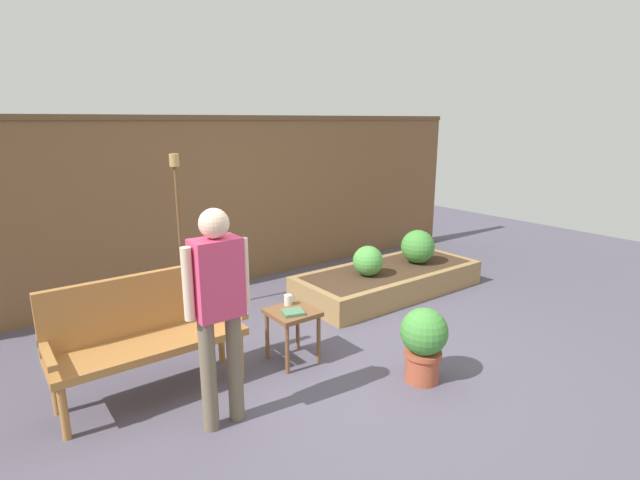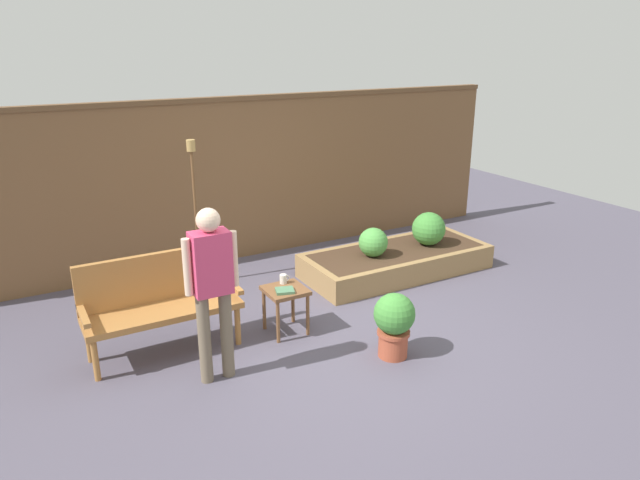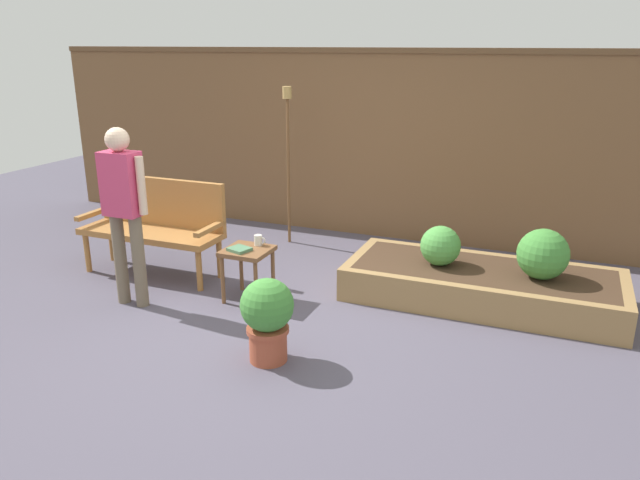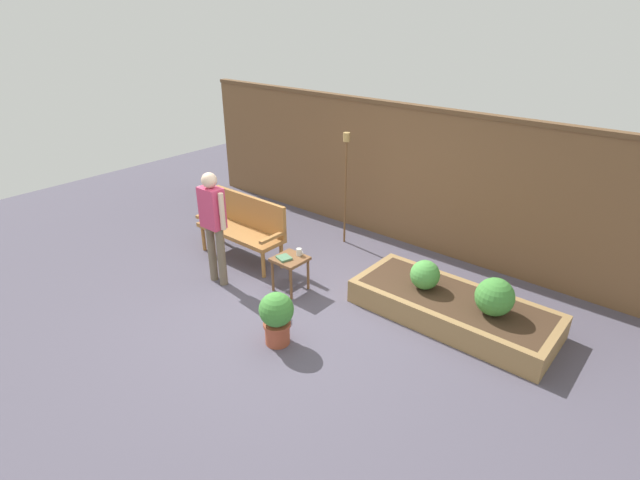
# 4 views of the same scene
# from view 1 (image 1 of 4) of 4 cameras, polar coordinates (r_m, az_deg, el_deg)

# --- Properties ---
(ground_plane) EXTENTS (14.00, 14.00, 0.00)m
(ground_plane) POSITION_cam_1_polar(r_m,az_deg,el_deg) (4.43, 2.69, -14.36)
(ground_plane) COLOR #514C5B
(fence_back) EXTENTS (8.40, 0.14, 2.16)m
(fence_back) POSITION_cam_1_polar(r_m,az_deg,el_deg) (6.20, -12.68, 4.34)
(fence_back) COLOR brown
(fence_back) RESTS_ON ground_plane
(garden_bench) EXTENTS (1.44, 0.48, 0.94)m
(garden_bench) POSITION_cam_1_polar(r_m,az_deg,el_deg) (4.03, -19.96, -9.63)
(garden_bench) COLOR #A87038
(garden_bench) RESTS_ON ground_plane
(side_table) EXTENTS (0.40, 0.40, 0.48)m
(side_table) POSITION_cam_1_polar(r_m,az_deg,el_deg) (4.30, -3.29, -9.36)
(side_table) COLOR brown
(side_table) RESTS_ON ground_plane
(cup_on_table) EXTENTS (0.11, 0.07, 0.10)m
(cup_on_table) POSITION_cam_1_polar(r_m,az_deg,el_deg) (4.38, -3.76, -7.10)
(cup_on_table) COLOR silver
(cup_on_table) RESTS_ON side_table
(book_on_table) EXTENTS (0.21, 0.20, 0.03)m
(book_on_table) POSITION_cam_1_polar(r_m,az_deg,el_deg) (4.19, -3.22, -8.57)
(book_on_table) COLOR #4C7A56
(book_on_table) RESTS_ON side_table
(potted_boxwood) EXTENTS (0.39, 0.39, 0.63)m
(potted_boxwood) POSITION_cam_1_polar(r_m,az_deg,el_deg) (4.09, 12.19, -11.57)
(potted_boxwood) COLOR #A84C33
(potted_boxwood) RESTS_ON ground_plane
(raised_planter_bed) EXTENTS (2.40, 1.00, 0.30)m
(raised_planter_bed) POSITION_cam_1_polar(r_m,az_deg,el_deg) (6.10, 8.14, -4.75)
(raised_planter_bed) COLOR #997547
(raised_planter_bed) RESTS_ON ground_plane
(shrub_near_bench) EXTENTS (0.36, 0.36, 0.36)m
(shrub_near_bench) POSITION_cam_1_polar(r_m,az_deg,el_deg) (5.73, 5.71, -2.48)
(shrub_near_bench) COLOR brown
(shrub_near_bench) RESTS_ON raised_planter_bed
(shrub_far_corner) EXTENTS (0.43, 0.43, 0.43)m
(shrub_far_corner) POSITION_cam_1_polar(r_m,az_deg,el_deg) (6.32, 11.53, -0.78)
(shrub_far_corner) COLOR brown
(shrub_far_corner) RESTS_ON raised_planter_bed
(tiki_torch) EXTENTS (0.10, 0.10, 1.76)m
(tiki_torch) POSITION_cam_1_polar(r_m,az_deg,el_deg) (5.34, -16.53, 3.75)
(tiki_torch) COLOR brown
(tiki_torch) RESTS_ON ground_plane
(person_by_bench) EXTENTS (0.47, 0.20, 1.56)m
(person_by_bench) POSITION_cam_1_polar(r_m,az_deg,el_deg) (3.31, -11.99, -7.02)
(person_by_bench) COLOR #70604C
(person_by_bench) RESTS_ON ground_plane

